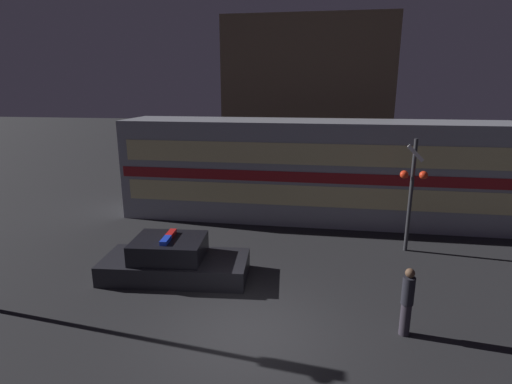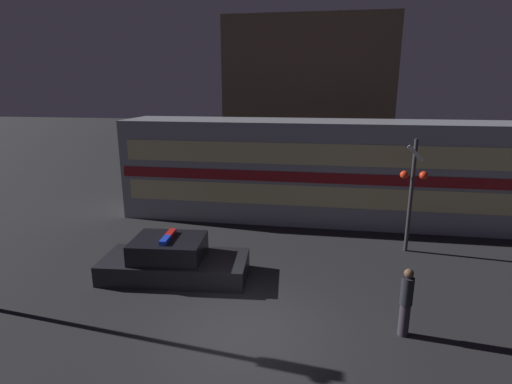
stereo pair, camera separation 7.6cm
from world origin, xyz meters
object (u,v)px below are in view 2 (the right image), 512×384
object	(u,v)px
police_car	(173,261)
crossing_signal_near	(412,187)
train	(313,170)
pedestrian	(406,302)

from	to	relation	value
police_car	crossing_signal_near	distance (m)	8.10
train	pedestrian	bearing A→B (deg)	-74.20
pedestrian	crossing_signal_near	world-z (taller)	crossing_signal_near
train	crossing_signal_near	bearing A→B (deg)	-44.04
police_car	crossing_signal_near	world-z (taller)	crossing_signal_near
pedestrian	crossing_signal_near	bearing A→B (deg)	78.72
pedestrian	crossing_signal_near	size ratio (longest dim) A/B	0.42
pedestrian	crossing_signal_near	xyz separation A→B (m)	(1.01, 5.04, 1.44)
train	crossing_signal_near	distance (m)	4.66
pedestrian	crossing_signal_near	distance (m)	5.34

